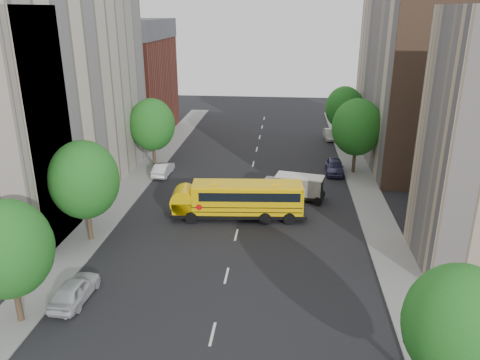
% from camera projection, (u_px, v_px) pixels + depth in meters
% --- Properties ---
extents(ground, '(120.00, 120.00, 0.00)m').
position_uv_depth(ground, '(239.00, 224.00, 38.65)').
color(ground, black).
rests_on(ground, ground).
extents(sidewalk_left, '(3.00, 80.00, 0.12)m').
position_uv_depth(sidewalk_left, '(124.00, 196.00, 44.39)').
color(sidewalk_left, slate).
rests_on(sidewalk_left, ground).
extents(sidewalk_right, '(3.00, 80.00, 0.12)m').
position_uv_depth(sidewalk_right, '(371.00, 205.00, 42.21)').
color(sidewalk_right, slate).
rests_on(sidewalk_right, ground).
extents(lane_markings, '(0.15, 64.00, 0.01)m').
position_uv_depth(lane_markings, '(249.00, 182.00, 47.99)').
color(lane_markings, silver).
rests_on(lane_markings, ground).
extents(building_left_cream, '(10.00, 26.00, 20.00)m').
position_uv_depth(building_left_cream, '(49.00, 88.00, 42.52)').
color(building_left_cream, '#BDB098').
rests_on(building_left_cream, ground).
extents(building_left_redbrick, '(10.00, 15.00, 13.00)m').
position_uv_depth(building_left_redbrick, '(130.00, 88.00, 64.27)').
color(building_left_redbrick, maroon).
rests_on(building_left_redbrick, ground).
extents(building_right_far, '(10.00, 22.00, 18.00)m').
position_uv_depth(building_right_far, '(416.00, 82.00, 52.53)').
color(building_right_far, '#BEAA94').
rests_on(building_right_far, ground).
extents(building_right_sidewall, '(10.10, 0.30, 18.00)m').
position_uv_depth(building_right_sidewall, '(447.00, 100.00, 42.26)').
color(building_right_sidewall, brown).
rests_on(building_right_sidewall, ground).
extents(street_tree_0, '(4.80, 4.80, 7.41)m').
position_uv_depth(street_tree_0, '(8.00, 249.00, 25.01)').
color(street_tree_0, '#38281C').
rests_on(street_tree_0, ground).
extents(street_tree_1, '(5.12, 5.12, 7.90)m').
position_uv_depth(street_tree_1, '(84.00, 180.00, 34.25)').
color(street_tree_1, '#38281C').
rests_on(street_tree_1, ground).
extents(street_tree_2, '(4.99, 4.99, 7.71)m').
position_uv_depth(street_tree_2, '(152.00, 125.00, 51.11)').
color(street_tree_2, '#38281C').
rests_on(street_tree_2, ground).
extents(street_tree_3, '(4.61, 4.61, 7.11)m').
position_uv_depth(street_tree_3, '(459.00, 326.00, 19.26)').
color(street_tree_3, '#38281C').
rests_on(street_tree_3, ground).
extents(street_tree_4, '(5.25, 5.25, 8.10)m').
position_uv_depth(street_tree_4, '(357.00, 127.00, 48.94)').
color(street_tree_4, '#38281C').
rests_on(street_tree_4, ground).
extents(street_tree_5, '(4.86, 4.86, 7.51)m').
position_uv_depth(street_tree_5, '(344.00, 108.00, 60.28)').
color(street_tree_5, '#38281C').
rests_on(street_tree_5, ground).
extents(school_bus, '(11.52, 3.56, 3.20)m').
position_uv_depth(school_bus, '(237.00, 198.00, 39.23)').
color(school_bus, black).
rests_on(school_bus, ground).
extents(safari_truck, '(5.69, 3.03, 2.32)m').
position_uv_depth(safari_truck, '(295.00, 186.00, 43.41)').
color(safari_truck, black).
rests_on(safari_truck, ground).
extents(parked_car_0, '(1.90, 4.39, 1.47)m').
position_uv_depth(parked_car_0, '(75.00, 290.00, 28.29)').
color(parked_car_0, silver).
rests_on(parked_car_0, ground).
extents(parked_car_1, '(1.57, 4.19, 1.37)m').
position_uv_depth(parked_car_1, '(163.00, 169.00, 49.82)').
color(parked_car_1, silver).
rests_on(parked_car_1, ground).
extents(parked_car_4, '(1.97, 4.63, 1.56)m').
position_uv_depth(parked_car_4, '(334.00, 166.00, 50.35)').
color(parked_car_4, '#39345B').
rests_on(parked_car_4, ground).
extents(parked_car_5, '(1.69, 4.23, 1.37)m').
position_uv_depth(parked_car_5, '(330.00, 134.00, 63.61)').
color(parked_car_5, '#A9AAA4').
rests_on(parked_car_5, ground).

